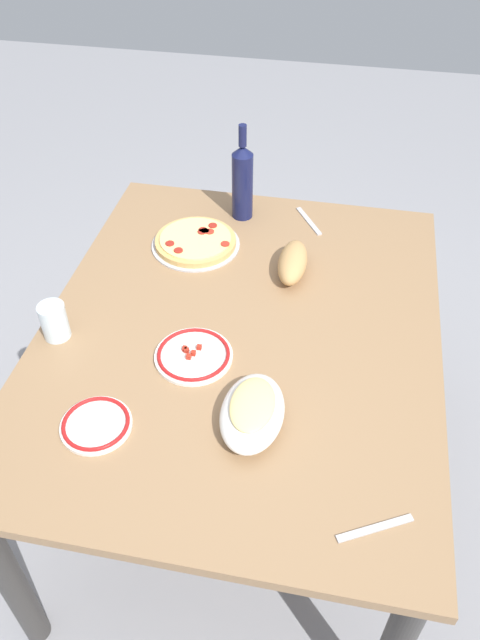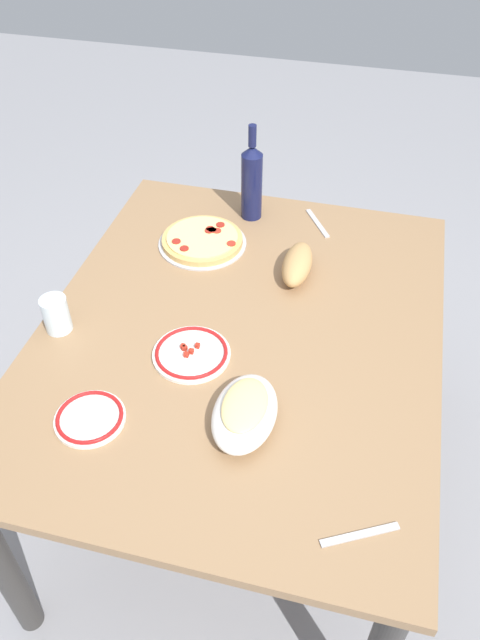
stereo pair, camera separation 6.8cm
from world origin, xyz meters
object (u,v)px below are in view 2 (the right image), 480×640
(pepperoni_pizza, at_px, (202,240))
(bread_loaf, at_px, (297,264))
(wine_bottle, at_px, (252,181))
(side_plate_near, at_px, (90,418))
(side_plate_far, at_px, (191,353))
(baked_pasta_dish, at_px, (245,411))
(dining_table, at_px, (240,354))
(water_glass, at_px, (56,314))

(pepperoni_pizza, relative_size, bread_loaf, 1.39)
(wine_bottle, xyz_separation_m, side_plate_near, (0.95, -0.17, -0.13))
(side_plate_near, relative_size, side_plate_far, 0.82)
(pepperoni_pizza, xyz_separation_m, side_plate_far, (0.49, 0.12, -0.01))
(pepperoni_pizza, distance_m, baked_pasta_dish, 0.73)
(dining_table, height_order, pepperoni_pizza, pepperoni_pizza)
(baked_pasta_dish, distance_m, side_plate_near, 0.37)
(water_glass, distance_m, side_plate_far, 0.39)
(pepperoni_pizza, bearing_deg, wine_bottle, 149.90)
(side_plate_far, bearing_deg, wine_bottle, -179.92)
(wine_bottle, height_order, side_plate_far, wine_bottle)
(dining_table, bearing_deg, side_plate_far, -36.28)
(dining_table, relative_size, wine_bottle, 4.19)
(baked_pasta_dish, relative_size, side_plate_far, 1.16)
(water_glass, relative_size, side_plate_far, 0.51)
(water_glass, height_order, side_plate_near, water_glass)
(baked_pasta_dish, relative_size, water_glass, 2.28)
(dining_table, relative_size, side_plate_near, 8.06)
(water_glass, bearing_deg, side_plate_far, 88.51)
(baked_pasta_dish, bearing_deg, water_glass, -108.25)
(dining_table, bearing_deg, water_glass, -75.62)
(baked_pasta_dish, distance_m, bread_loaf, 0.58)
(pepperoni_pizza, height_order, wine_bottle, wine_bottle)
(baked_pasta_dish, xyz_separation_m, wine_bottle, (-0.86, -0.19, 0.09))
(side_plate_far, bearing_deg, water_glass, -91.49)
(pepperoni_pizza, distance_m, water_glass, 0.55)
(pepperoni_pizza, relative_size, wine_bottle, 0.87)
(baked_pasta_dish, distance_m, water_glass, 0.60)
(pepperoni_pizza, bearing_deg, bread_loaf, 76.00)
(side_plate_near, distance_m, bread_loaf, 0.77)
(water_glass, xyz_separation_m, side_plate_near, (0.27, 0.21, -0.04))
(dining_table, bearing_deg, bread_loaf, 158.15)
(pepperoni_pizza, height_order, side_plate_far, pepperoni_pizza)
(wine_bottle, distance_m, side_plate_near, 0.97)
(baked_pasta_dish, relative_size, bread_loaf, 1.17)
(baked_pasta_dish, xyz_separation_m, bread_loaf, (-0.58, 0.02, -0.00))
(dining_table, xyz_separation_m, bread_loaf, (-0.27, 0.11, 0.14))
(pepperoni_pizza, xyz_separation_m, water_glass, (0.48, -0.27, 0.04))
(baked_pasta_dish, bearing_deg, bread_loaf, 178.19)
(pepperoni_pizza, xyz_separation_m, wine_bottle, (-0.20, 0.11, 0.12))
(wine_bottle, bearing_deg, bread_loaf, 36.79)
(side_plate_far, xyz_separation_m, bread_loaf, (-0.41, 0.21, 0.03))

